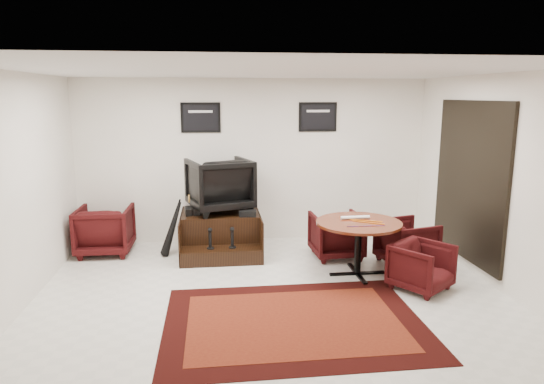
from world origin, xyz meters
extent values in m
plane|color=silver|center=(0.00, 0.00, 0.00)|extent=(6.00, 6.00, 0.00)
cube|color=white|center=(0.00, 2.50, 1.40)|extent=(6.00, 0.02, 2.80)
cube|color=white|center=(0.00, -2.50, 1.40)|extent=(6.00, 0.02, 2.80)
cube|color=white|center=(-3.00, 0.00, 1.40)|extent=(0.02, 5.00, 2.80)
cube|color=white|center=(3.00, 0.00, 1.40)|extent=(0.02, 5.00, 2.80)
cube|color=white|center=(0.00, 0.00, 2.80)|extent=(6.00, 5.00, 0.02)
cube|color=black|center=(2.97, 0.70, 1.30)|extent=(0.05, 1.90, 2.30)
cube|color=black|center=(2.96, 0.70, 1.30)|extent=(0.02, 1.72, 2.12)
cube|color=black|center=(2.97, 0.70, 1.30)|extent=(0.03, 0.05, 2.12)
cube|color=black|center=(-0.90, 2.48, 2.15)|extent=(0.66, 0.03, 0.50)
cube|color=black|center=(-0.90, 2.46, 2.15)|extent=(0.58, 0.01, 0.42)
cube|color=silver|center=(-0.90, 2.46, 2.25)|extent=(0.40, 0.00, 0.04)
cube|color=black|center=(1.10, 2.48, 2.15)|extent=(0.66, 0.03, 0.50)
cube|color=black|center=(1.10, 2.46, 2.15)|extent=(0.58, 0.01, 0.42)
cube|color=silver|center=(1.10, 2.46, 2.25)|extent=(0.40, 0.00, 0.04)
cube|color=black|center=(0.15, -0.79, 0.00)|extent=(2.90, 2.18, 0.01)
cube|color=#50130B|center=(0.15, -0.79, 0.01)|extent=(2.38, 1.66, 0.01)
cube|color=black|center=(-0.61, 1.95, 0.32)|extent=(1.25, 0.93, 0.65)
cube|color=black|center=(-0.61, 1.30, 0.12)|extent=(1.25, 0.37, 0.23)
cube|color=black|center=(-1.24, 1.76, 0.32)|extent=(0.02, 1.30, 0.65)
cube|color=black|center=(0.01, 1.76, 0.32)|extent=(0.02, 1.30, 0.65)
cylinder|color=black|center=(-0.78, 1.30, 0.24)|extent=(0.11, 0.11, 0.02)
cylinder|color=black|center=(-0.78, 1.30, 0.37)|extent=(0.04, 0.04, 0.24)
sphere|color=black|center=(-0.78, 1.30, 0.53)|extent=(0.07, 0.07, 0.07)
cylinder|color=black|center=(-0.45, 1.30, 0.24)|extent=(0.11, 0.11, 0.02)
cylinder|color=black|center=(-0.45, 1.30, 0.37)|extent=(0.04, 0.04, 0.24)
sphere|color=black|center=(-0.45, 1.30, 0.53)|extent=(0.07, 0.07, 0.07)
imported|color=black|center=(-0.61, 2.00, 1.13)|extent=(1.15, 1.11, 0.96)
cube|color=black|center=(-1.12, 1.82, 0.70)|extent=(0.14, 0.30, 0.11)
cube|color=black|center=(-1.00, 1.84, 0.70)|extent=(0.14, 0.30, 0.11)
cube|color=black|center=(-0.19, 1.60, 0.69)|extent=(0.28, 0.21, 0.09)
imported|color=black|center=(-2.46, 1.99, 0.43)|extent=(0.84, 0.79, 0.85)
cylinder|color=#48150A|center=(1.30, 0.57, 0.76)|extent=(1.20, 1.20, 0.04)
cylinder|color=black|center=(1.30, 0.57, 0.40)|extent=(0.10, 0.10, 0.70)
cube|color=black|center=(1.30, 0.57, 0.02)|extent=(0.80, 0.06, 0.03)
cube|color=black|center=(1.30, 0.57, 0.02)|extent=(0.06, 0.80, 0.03)
imported|color=black|center=(1.19, 1.38, 0.39)|extent=(0.78, 0.74, 0.77)
imported|color=black|center=(2.17, 0.92, 0.37)|extent=(0.83, 0.86, 0.75)
imported|color=black|center=(1.97, -0.05, 0.34)|extent=(0.91, 0.90, 0.69)
cylinder|color=white|center=(1.29, 0.71, 0.81)|extent=(0.42, 0.06, 0.05)
cylinder|color=#D5670B|center=(1.41, 0.49, 0.79)|extent=(0.39, 0.25, 0.01)
cylinder|color=#D5670B|center=(1.41, 0.59, 0.79)|extent=(0.42, 0.19, 0.01)
cylinder|color=#4C1933|center=(1.11, 0.32, 0.79)|extent=(0.10, 0.02, 0.01)
cylinder|color=#4C1933|center=(1.17, 0.32, 0.79)|extent=(0.10, 0.02, 0.01)
cylinder|color=#4C1933|center=(1.23, 0.32, 0.79)|extent=(0.10, 0.02, 0.01)
cylinder|color=#4C1933|center=(1.29, 0.32, 0.79)|extent=(0.10, 0.02, 0.01)
cylinder|color=#4C1933|center=(1.35, 0.32, 0.79)|extent=(0.10, 0.02, 0.01)
cylinder|color=#4C1933|center=(1.41, 0.32, 0.79)|extent=(0.10, 0.02, 0.01)
cylinder|color=#4C1933|center=(1.47, 0.32, 0.79)|extent=(0.10, 0.02, 0.01)
cylinder|color=#4C1933|center=(1.53, 0.32, 0.79)|extent=(0.10, 0.02, 0.01)
camera|label=1|loc=(-0.70, -5.80, 2.53)|focal=32.00mm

